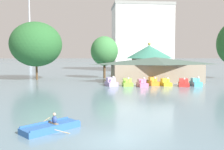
# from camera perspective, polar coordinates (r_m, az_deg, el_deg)

# --- Properties ---
(ground_plane) EXTENTS (2000.00, 2000.00, 0.00)m
(ground_plane) POSITION_cam_1_polar(r_m,az_deg,el_deg) (15.16, 0.35, -14.67)
(ground_plane) COLOR slate
(rowboat_with_rower) EXTENTS (3.90, 3.61, 1.34)m
(rowboat_with_rower) POSITION_cam_1_polar(r_m,az_deg,el_deg) (17.48, -13.77, -11.48)
(rowboat_with_rower) COLOR #2D60AD
(rowboat_with_rower) RESTS_ON ground
(pedal_boat_lavender) EXTENTS (2.19, 2.87, 1.76)m
(pedal_boat_lavender) POSITION_cam_1_polar(r_m,az_deg,el_deg) (42.57, -0.20, -1.73)
(pedal_boat_lavender) COLOR #B299D8
(pedal_boat_lavender) RESTS_ON ground
(pedal_boat_lime) EXTENTS (1.65, 2.27, 1.54)m
(pedal_boat_lime) POSITION_cam_1_polar(r_m,az_deg,el_deg) (42.41, 3.54, -1.83)
(pedal_boat_lime) COLOR #8CCC3F
(pedal_boat_lime) RESTS_ON ground
(pedal_boat_pink) EXTENTS (1.67, 2.42, 1.64)m
(pedal_boat_pink) POSITION_cam_1_polar(r_m,az_deg,el_deg) (41.59, 6.89, -1.96)
(pedal_boat_pink) COLOR pink
(pedal_boat_pink) RESTS_ON ground
(pedal_boat_orange) EXTENTS (1.59, 2.61, 1.53)m
(pedal_boat_orange) POSITION_cam_1_polar(r_m,az_deg,el_deg) (44.12, 9.36, -1.58)
(pedal_boat_orange) COLOR orange
(pedal_boat_orange) RESTS_ON ground
(pedal_boat_yellow) EXTENTS (1.47, 3.01, 1.52)m
(pedal_boat_yellow) POSITION_cam_1_polar(r_m,az_deg,el_deg) (44.05, 12.10, -1.73)
(pedal_boat_yellow) COLOR yellow
(pedal_boat_yellow) RESTS_ON ground
(pedal_boat_red) EXTENTS (2.49, 3.30, 1.51)m
(pedal_boat_red) POSITION_cam_1_polar(r_m,az_deg,el_deg) (43.78, 16.06, -1.80)
(pedal_boat_red) COLOR red
(pedal_boat_red) RESTS_ON ground
(pedal_boat_cyan) EXTENTS (1.59, 2.73, 1.69)m
(pedal_boat_cyan) POSITION_cam_1_polar(r_m,az_deg,el_deg) (44.96, 18.56, -1.67)
(pedal_boat_cyan) COLOR #4CB7CC
(pedal_boat_cyan) RESTS_ON ground
(boathouse) EXTENTS (18.17, 8.60, 4.86)m
(boathouse) POSITION_cam_1_polar(r_m,az_deg,el_deg) (49.43, 9.93, 1.33)
(boathouse) COLOR gray
(boathouse) RESTS_ON ground
(green_roof_pavilion) EXTENTS (11.45, 11.45, 8.46)m
(green_roof_pavilion) POSITION_cam_1_polar(r_m,az_deg,el_deg) (61.95, 8.48, 3.67)
(green_roof_pavilion) COLOR brown
(green_roof_pavilion) RESTS_ON ground
(shoreline_tree_tall_left) EXTENTS (11.00, 11.00, 12.41)m
(shoreline_tree_tall_left) POSITION_cam_1_polar(r_m,az_deg,el_deg) (56.27, -16.94, 6.72)
(shoreline_tree_tall_left) COLOR brown
(shoreline_tree_tall_left) RESTS_ON ground
(shoreline_tree_mid) EXTENTS (6.29, 6.29, 9.68)m
(shoreline_tree_mid) POSITION_cam_1_polar(r_m,az_deg,el_deg) (57.77, -1.75, 5.49)
(shoreline_tree_mid) COLOR brown
(shoreline_tree_mid) RESTS_ON ground
(background_building_block) EXTENTS (21.13, 13.95, 23.88)m
(background_building_block) POSITION_cam_1_polar(r_m,az_deg,el_deg) (93.84, 6.72, 8.40)
(background_building_block) COLOR silver
(background_building_block) RESTS_ON ground
(distant_broadcast_tower) EXTENTS (6.48, 6.48, 148.40)m
(distant_broadcast_tower) POSITION_cam_1_polar(r_m,az_deg,el_deg) (332.46, -18.38, 13.74)
(distant_broadcast_tower) COLOR #B7BCC6
(distant_broadcast_tower) RESTS_ON ground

